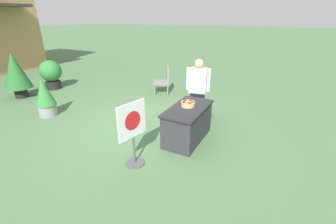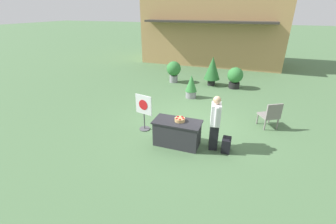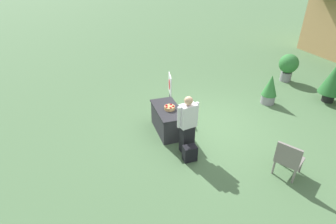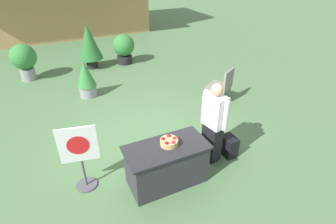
# 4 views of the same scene
# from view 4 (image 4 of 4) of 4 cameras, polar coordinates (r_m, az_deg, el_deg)

# --- Properties ---
(ground_plane) EXTENTS (120.00, 120.00, 0.00)m
(ground_plane) POSITION_cam_4_polar(r_m,az_deg,el_deg) (5.78, -4.24, -6.26)
(ground_plane) COLOR #4C7047
(display_table) EXTENTS (1.40, 0.70, 0.77)m
(display_table) POSITION_cam_4_polar(r_m,az_deg,el_deg) (4.61, -0.29, -11.30)
(display_table) COLOR #2D2D33
(display_table) RESTS_ON ground_plane
(apple_basket) EXTENTS (0.30, 0.30, 0.13)m
(apple_basket) POSITION_cam_4_polar(r_m,az_deg,el_deg) (4.37, 0.25, -6.49)
(apple_basket) COLOR tan
(apple_basket) RESTS_ON display_table
(person_visitor) EXTENTS (0.33, 0.60, 1.62)m
(person_visitor) POSITION_cam_4_polar(r_m,az_deg,el_deg) (4.91, 9.89, -2.43)
(person_visitor) COLOR black
(person_visitor) RESTS_ON ground_plane
(backpack) EXTENTS (0.24, 0.34, 0.42)m
(backpack) POSITION_cam_4_polar(r_m,az_deg,el_deg) (5.43, 13.09, -7.19)
(backpack) COLOR black
(backpack) RESTS_ON ground_plane
(poster_board) EXTENTS (0.61, 0.36, 1.23)m
(poster_board) POSITION_cam_4_polar(r_m,az_deg,el_deg) (4.56, -18.53, -9.01)
(poster_board) COLOR #4C4C51
(poster_board) RESTS_ON ground_plane
(patio_chair) EXTENTS (0.75, 0.75, 0.93)m
(patio_chair) POSITION_cam_4_polar(r_m,az_deg,el_deg) (7.23, 11.84, 5.95)
(patio_chair) COLOR gray
(patio_chair) RESTS_ON ground_plane
(potted_plant_far_right) EXTENTS (0.83, 0.83, 1.52)m
(potted_plant_far_right) POSITION_cam_4_polar(r_m,az_deg,el_deg) (9.70, -16.82, 14.13)
(potted_plant_far_right) COLOR black
(potted_plant_far_right) RESTS_ON ground_plane
(potted_plant_near_left) EXTENTS (0.79, 0.79, 1.08)m
(potted_plant_near_left) POSITION_cam_4_polar(r_m,az_deg,el_deg) (9.95, -9.62, 13.71)
(potted_plant_near_left) COLOR black
(potted_plant_near_left) RESTS_ON ground_plane
(potted_plant_near_right) EXTENTS (0.53, 0.53, 1.06)m
(potted_plant_near_right) POSITION_cam_4_polar(r_m,az_deg,el_deg) (7.69, -17.45, 7.09)
(potted_plant_near_right) COLOR gray
(potted_plant_near_right) RESTS_ON ground_plane
(potted_plant_far_left) EXTENTS (0.78, 0.78, 1.16)m
(potted_plant_far_left) POSITION_cam_4_polar(r_m,az_deg,el_deg) (9.52, -28.88, 10.05)
(potted_plant_far_left) COLOR gray
(potted_plant_far_left) RESTS_ON ground_plane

